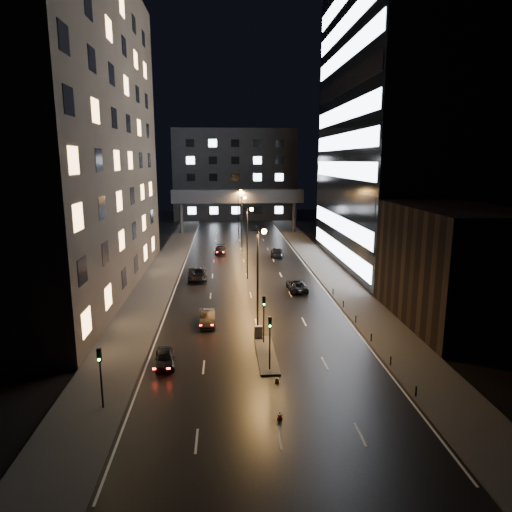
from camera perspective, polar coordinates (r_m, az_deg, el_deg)
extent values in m
plane|color=black|center=(76.53, -1.54, -0.59)|extent=(160.00, 160.00, 0.00)
cube|color=#383533|center=(72.19, -11.33, -1.52)|extent=(5.00, 110.00, 0.15)
cube|color=#383533|center=(73.27, 8.45, -1.22)|extent=(5.00, 110.00, 0.15)
cube|color=#2D2319|center=(61.88, -22.95, 14.20)|extent=(15.00, 48.00, 40.00)
cube|color=black|center=(50.52, 23.38, -1.12)|extent=(10.00, 18.00, 12.00)
cube|color=black|center=(76.30, 18.39, 15.80)|extent=(20.00, 36.00, 45.00)
cube|color=#333335|center=(132.76, -2.67, 10.13)|extent=(34.00, 14.00, 25.00)
cube|color=#333335|center=(105.02, -2.28, 7.49)|extent=(30.00, 3.00, 3.00)
cylinder|color=#333335|center=(105.93, -9.33, 4.66)|extent=(0.80, 0.80, 7.00)
cylinder|color=#333335|center=(106.70, 4.76, 4.83)|extent=(0.80, 0.80, 7.00)
cube|color=#383533|center=(40.33, 1.28, -12.17)|extent=(1.60, 8.00, 0.15)
cylinder|color=black|center=(41.94, 0.98, -8.51)|extent=(0.12, 0.12, 3.50)
cube|color=black|center=(41.23, 0.99, -5.64)|extent=(0.28, 0.22, 0.90)
sphere|color=#0CFF33|center=(41.18, 1.00, -6.07)|extent=(0.18, 0.18, 0.18)
cylinder|color=black|center=(36.86, 1.73, -11.48)|extent=(0.12, 0.12, 3.50)
cube|color=black|center=(36.04, 1.75, -8.27)|extent=(0.28, 0.22, 0.90)
sphere|color=#0CFF33|center=(36.01, 1.77, -8.76)|extent=(0.18, 0.18, 0.18)
cylinder|color=black|center=(33.31, -18.74, -15.10)|extent=(0.12, 0.12, 3.50)
cube|color=black|center=(32.39, -19.01, -11.62)|extent=(0.28, 0.22, 0.90)
sphere|color=#0CFF33|center=(32.38, -19.04, -12.17)|extent=(0.18, 0.18, 0.18)
cylinder|color=black|center=(35.46, 19.36, -15.77)|extent=(0.12, 0.12, 0.90)
cylinder|color=black|center=(39.61, 16.48, -12.56)|extent=(0.12, 0.12, 0.90)
cylinder|color=black|center=(43.94, 14.20, -9.94)|extent=(0.12, 0.12, 0.90)
cylinder|color=black|center=(48.40, 12.37, -7.79)|extent=(0.12, 0.12, 0.90)
cylinder|color=black|center=(52.95, 10.86, -6.00)|extent=(0.12, 0.12, 0.90)
cylinder|color=black|center=(57.58, 9.60, -4.49)|extent=(0.12, 0.12, 0.90)
cylinder|color=black|center=(44.30, 0.21, -3.18)|extent=(0.18, 0.18, 10.00)
cylinder|color=black|center=(43.27, 0.22, 3.23)|extent=(1.20, 0.12, 0.12)
sphere|color=#FF9E38|center=(43.34, 1.01, 3.10)|extent=(0.50, 0.50, 0.50)
cylinder|color=black|center=(63.79, -1.10, 1.48)|extent=(0.18, 0.18, 10.00)
cylinder|color=black|center=(63.08, -1.12, 5.95)|extent=(1.20, 0.12, 0.12)
sphere|color=#FF9E38|center=(63.12, -0.57, 5.87)|extent=(0.50, 0.50, 0.50)
cylinder|color=black|center=(83.52, -1.80, 3.95)|extent=(0.18, 0.18, 10.00)
cylinder|color=black|center=(82.98, -1.82, 7.37)|extent=(1.20, 0.12, 0.12)
sphere|color=#FF9E38|center=(83.01, -1.40, 7.31)|extent=(0.50, 0.50, 0.50)
cylinder|color=black|center=(103.36, -2.23, 5.47)|extent=(0.18, 0.18, 10.00)
cylinder|color=black|center=(102.92, -2.25, 8.24)|extent=(1.20, 0.12, 0.12)
sphere|color=#FF9E38|center=(102.95, -1.91, 8.19)|extent=(0.50, 0.50, 0.50)
imported|color=black|center=(38.95, -11.34, -12.40)|extent=(2.00, 3.97, 1.30)
imported|color=black|center=(47.27, -6.11, -7.69)|extent=(1.78, 4.51, 1.46)
imported|color=black|center=(64.60, -7.38, -2.30)|extent=(3.07, 5.89, 1.58)
imported|color=black|center=(82.31, -4.50, 0.75)|extent=(1.95, 4.72, 1.37)
imported|color=black|center=(59.10, 5.13, -3.69)|extent=(2.44, 5.05, 1.39)
imported|color=black|center=(79.84, 2.61, 0.48)|extent=(2.61, 5.38, 1.51)
cube|color=#505052|center=(43.45, 0.30, -9.44)|extent=(0.77, 0.60, 1.12)
cone|color=orange|center=(35.69, 2.65, -15.18)|extent=(0.40, 0.40, 0.56)
cone|color=#FE3A0D|center=(31.40, 3.00, -19.25)|extent=(0.39, 0.39, 0.57)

